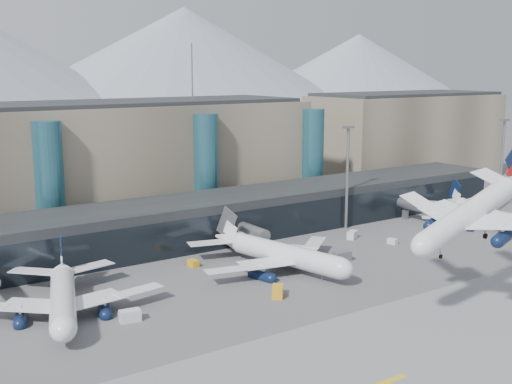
# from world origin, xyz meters

# --- Properties ---
(ground) EXTENTS (900.00, 900.00, 0.00)m
(ground) POSITION_xyz_m (0.00, 0.00, 0.00)
(ground) COLOR #515154
(ground) RESTS_ON ground
(runway_strip) EXTENTS (400.00, 40.00, 0.04)m
(runway_strip) POSITION_xyz_m (0.00, -15.00, 0.02)
(runway_strip) COLOR slate
(runway_strip) RESTS_ON ground
(runway_markings) EXTENTS (128.00, 1.00, 0.02)m
(runway_markings) POSITION_xyz_m (-0.00, -15.00, 0.05)
(runway_markings) COLOR gold
(runway_markings) RESTS_ON ground
(concourse) EXTENTS (170.00, 27.00, 10.00)m
(concourse) POSITION_xyz_m (-0.02, 57.73, 4.97)
(concourse) COLOR black
(concourse) RESTS_ON ground
(terminal_main) EXTENTS (130.00, 30.00, 31.00)m
(terminal_main) POSITION_xyz_m (-25.00, 90.00, 15.44)
(terminal_main) COLOR gray
(terminal_main) RESTS_ON ground
(terminal_east) EXTENTS (70.00, 30.00, 31.00)m
(terminal_east) POSITION_xyz_m (95.00, 90.00, 15.44)
(terminal_east) COLOR gray
(terminal_east) RESTS_ON ground
(teal_towers) EXTENTS (116.40, 19.40, 46.00)m
(teal_towers) POSITION_xyz_m (-14.99, 74.01, 14.01)
(teal_towers) COLOR #265B6B
(teal_towers) RESTS_ON ground
(lightmast_mid) EXTENTS (3.00, 1.20, 25.60)m
(lightmast_mid) POSITION_xyz_m (30.00, 48.00, 14.42)
(lightmast_mid) COLOR slate
(lightmast_mid) RESTS_ON ground
(lightmast_right) EXTENTS (3.00, 1.20, 25.60)m
(lightmast_right) POSITION_xyz_m (80.00, 40.00, 14.42)
(lightmast_right) COLOR slate
(lightmast_right) RESTS_ON ground
(hero_jet) EXTENTS (32.59, 32.89, 10.64)m
(hero_jet) POSITION_xyz_m (11.23, -4.30, 17.86)
(hero_jet) COLOR silver
(hero_jet) RESTS_ON ground
(jet_parked_left) EXTENTS (33.30, 34.93, 11.21)m
(jet_parked_left) POSITION_xyz_m (-45.72, 32.35, 4.24)
(jet_parked_left) COLOR silver
(jet_parked_left) RESTS_ON ground
(jet_parked_mid) EXTENTS (35.92, 36.97, 11.88)m
(jet_parked_mid) POSITION_xyz_m (-3.58, 32.46, 4.49)
(jet_parked_mid) COLOR silver
(jet_parked_mid) RESTS_ON ground
(jet_parked_right) EXTENTS (32.66, 34.53, 11.09)m
(jet_parked_right) POSITION_xyz_m (61.44, 32.32, 4.20)
(jet_parked_right) COLOR silver
(jet_parked_right) RESTS_ON ground
(veh_a) EXTENTS (3.51, 2.31, 1.84)m
(veh_a) POSITION_xyz_m (-38.39, 22.01, 0.92)
(veh_a) COLOR silver
(veh_a) RESTS_ON ground
(veh_b) EXTENTS (1.60, 2.48, 1.39)m
(veh_b) POSITION_xyz_m (-16.58, 41.54, 0.69)
(veh_b) COLOR orange
(veh_b) RESTS_ON ground
(veh_c) EXTENTS (3.83, 2.32, 2.02)m
(veh_c) POSITION_xyz_m (10.91, 27.74, 1.01)
(veh_c) COLOR #515257
(veh_c) RESTS_ON ground
(veh_d) EXTENTS (3.60, 3.03, 1.81)m
(veh_d) POSITION_xyz_m (24.74, 39.84, 0.91)
(veh_d) COLOR silver
(veh_d) RESTS_ON ground
(veh_e) EXTENTS (3.25, 2.27, 1.68)m
(veh_e) POSITION_xyz_m (54.83, 29.68, 0.84)
(veh_e) COLOR orange
(veh_e) RESTS_ON ground
(veh_g) EXTENTS (1.65, 2.35, 1.26)m
(veh_g) POSITION_xyz_m (29.14, 31.26, 0.63)
(veh_g) COLOR silver
(veh_g) RESTS_ON ground
(veh_h) EXTENTS (3.60, 3.86, 1.92)m
(veh_h) POSITION_xyz_m (-12.57, 18.00, 0.96)
(veh_h) COLOR orange
(veh_h) RESTS_ON ground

